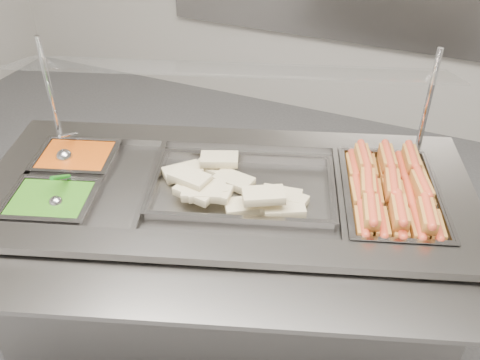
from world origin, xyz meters
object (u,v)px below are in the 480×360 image
at_px(sneeze_guard, 231,72).
at_px(pan_hotdogs, 390,201).
at_px(steam_counter, 229,267).
at_px(pan_wraps, 243,190).
at_px(ladle, 65,156).
at_px(serving_spoon, 57,198).

height_order(sneeze_guard, pan_hotdogs, sneeze_guard).
distance_m(steam_counter, pan_wraps, 0.40).
relative_size(pan_hotdogs, pan_wraps, 0.82).
xyz_separation_m(pan_hotdogs, ladle, (-1.21, -0.27, 0.05)).
bearing_deg(steam_counter, sneeze_guard, 108.41).
relative_size(pan_wraps, ladle, 4.03).
relative_size(steam_counter, sneeze_guard, 1.23).
height_order(steam_counter, serving_spoon, serving_spoon).
relative_size(sneeze_guard, pan_hotdogs, 2.63).
bearing_deg(ladle, serving_spoon, -57.58).
distance_m(steam_counter, sneeze_guard, 0.80).
bearing_deg(sneeze_guard, ladle, -154.27).
xyz_separation_m(steam_counter, serving_spoon, (-0.51, -0.32, 0.43)).
bearing_deg(steam_counter, ladle, -172.38).
distance_m(pan_wraps, ladle, 0.71).
distance_m(pan_hotdogs, serving_spoon, 1.18).
bearing_deg(pan_hotdogs, pan_wraps, -161.59).
distance_m(sneeze_guard, serving_spoon, 0.75).
height_order(steam_counter, pan_wraps, pan_wraps).
bearing_deg(pan_wraps, sneeze_guard, 123.76).
bearing_deg(sneeze_guard, pan_hotdogs, -0.87).
height_order(ladle, serving_spoon, same).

